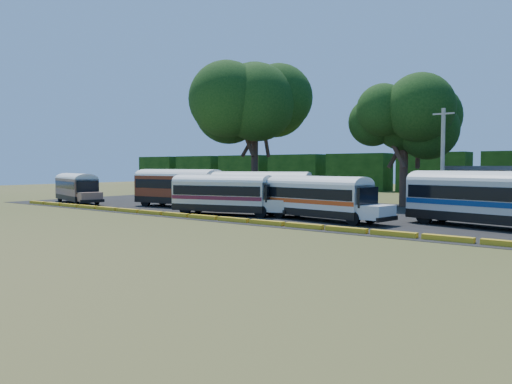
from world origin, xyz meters
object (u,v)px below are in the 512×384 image
Objects in this scene: tree_west at (255,102)px; bus_beige at (77,186)px; bus_cream_west at (225,192)px; bus_white_red at (320,195)px; bus_red at (180,185)px.

bus_beige is at bearing -130.00° from tree_west.
bus_cream_west is at bearing -59.95° from tree_west.
bus_cream_west reaches higher than bus_white_red.
bus_beige is 0.88× the size of bus_red.
bus_red is 15.04m from tree_west.
bus_beige is 21.23m from bus_cream_west.
bus_red is at bearing -178.71° from bus_white_red.
bus_beige is 0.63× the size of tree_west.
bus_beige is at bearing -171.58° from bus_red.
bus_red is at bearing -88.85° from tree_west.
bus_red is 16.76m from bus_white_red.
bus_red is at bearing 145.98° from bus_cream_west.
bus_beige is 21.73m from tree_west.
tree_west reaches higher than bus_red.
bus_red is (12.82, 3.07, 0.28)m from bus_beige.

